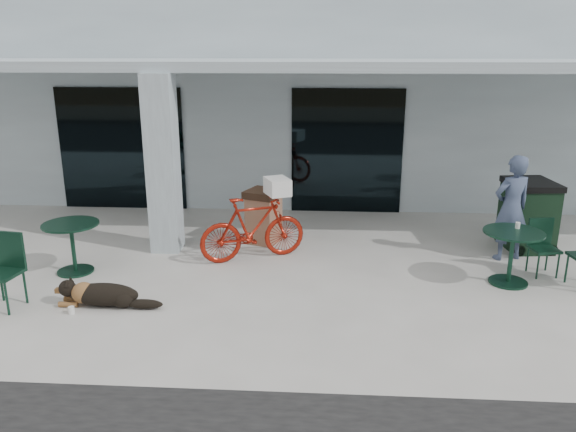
# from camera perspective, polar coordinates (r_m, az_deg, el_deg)

# --- Properties ---
(ground) EXTENTS (80.00, 80.00, 0.00)m
(ground) POSITION_cam_1_polar(r_m,az_deg,el_deg) (8.08, -5.99, -9.20)
(ground) COLOR beige
(ground) RESTS_ON ground
(building) EXTENTS (22.00, 7.00, 4.50)m
(building) POSITION_cam_1_polar(r_m,az_deg,el_deg) (15.76, -1.09, 12.13)
(building) COLOR silver
(building) RESTS_ON ground
(storefront_glass_left) EXTENTS (2.80, 0.06, 2.70)m
(storefront_glass_left) POSITION_cam_1_polar(r_m,az_deg,el_deg) (13.12, -16.54, 6.54)
(storefront_glass_left) COLOR black
(storefront_glass_left) RESTS_ON ground
(storefront_glass_right) EXTENTS (2.40, 0.06, 2.70)m
(storefront_glass_right) POSITION_cam_1_polar(r_m,az_deg,el_deg) (12.34, 5.99, 6.53)
(storefront_glass_right) COLOR black
(storefront_glass_right) RESTS_ON ground
(column) EXTENTS (0.50, 0.50, 3.12)m
(column) POSITION_cam_1_polar(r_m,az_deg,el_deg) (10.05, -12.60, 5.09)
(column) COLOR silver
(column) RESTS_ON ground
(overhang) EXTENTS (22.00, 2.80, 0.18)m
(overhang) POSITION_cam_1_polar(r_m,az_deg,el_deg) (10.84, -3.31, 15.08)
(overhang) COLOR silver
(overhang) RESTS_ON column
(bicycle) EXTENTS (1.91, 1.24, 1.12)m
(bicycle) POSITION_cam_1_polar(r_m,az_deg,el_deg) (9.60, -3.59, -1.27)
(bicycle) COLOR maroon
(bicycle) RESTS_ON ground
(laundry_basket) EXTENTS (0.52, 0.58, 0.29)m
(laundry_basket) POSITION_cam_1_polar(r_m,az_deg,el_deg) (9.54, -1.08, 3.03)
(laundry_basket) COLOR white
(laundry_basket) RESTS_ON bicycle
(dog) EXTENTS (1.15, 0.40, 0.38)m
(dog) POSITION_cam_1_polar(r_m,az_deg,el_deg) (8.42, -18.21, -7.46)
(dog) COLOR black
(dog) RESTS_ON ground
(cup_near_dog) EXTENTS (0.11, 0.11, 0.11)m
(cup_near_dog) POSITION_cam_1_polar(r_m,az_deg,el_deg) (8.38, -21.14, -8.93)
(cup_near_dog) COLOR white
(cup_near_dog) RESTS_ON ground
(cafe_table_near) EXTENTS (0.97, 0.97, 0.83)m
(cafe_table_near) POSITION_cam_1_polar(r_m,az_deg,el_deg) (9.72, -20.99, -3.04)
(cafe_table_near) COLOR #123324
(cafe_table_near) RESTS_ON ground
(cafe_chair_near) EXTENTS (0.55, 0.59, 1.06)m
(cafe_chair_near) POSITION_cam_1_polar(r_m,az_deg,el_deg) (8.77, -27.13, -5.14)
(cafe_chair_near) COLOR #123324
(cafe_chair_near) RESTS_ON ground
(cafe_table_far) EXTENTS (1.20, 1.20, 0.85)m
(cafe_table_far) POSITION_cam_1_polar(r_m,az_deg,el_deg) (9.31, 21.70, -3.94)
(cafe_table_far) COLOR #123324
(cafe_table_far) RESTS_ON ground
(cafe_chair_far_a) EXTENTS (0.47, 0.50, 0.90)m
(cafe_chair_far_a) POSITION_cam_1_polar(r_m,az_deg,el_deg) (9.85, 24.59, -3.00)
(cafe_chair_far_a) COLOR #123324
(cafe_chair_far_a) RESTS_ON ground
(person) EXTENTS (0.77, 0.63, 1.82)m
(person) POSITION_cam_1_polar(r_m,az_deg,el_deg) (10.23, 21.73, 0.74)
(person) COLOR #414E6D
(person) RESTS_ON ground
(cup_on_table) EXTENTS (0.09, 0.09, 0.10)m
(cup_on_table) POSITION_cam_1_polar(r_m,az_deg,el_deg) (9.33, 22.30, -0.89)
(cup_on_table) COLOR white
(cup_on_table) RESTS_ON cafe_table_far
(trash_receptacle) EXTENTS (0.77, 0.77, 1.01)m
(trash_receptacle) POSITION_cam_1_polar(r_m,az_deg,el_deg) (10.46, -2.50, -0.04)
(trash_receptacle) COLOR #885E46
(trash_receptacle) RESTS_ON ground
(wheeled_bin) EXTENTS (0.87, 1.06, 1.25)m
(wheeled_bin) POSITION_cam_1_polar(r_m,az_deg,el_deg) (11.01, 23.18, 0.11)
(wheeled_bin) COLOR black
(wheeled_bin) RESTS_ON ground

